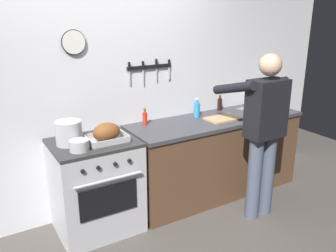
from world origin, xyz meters
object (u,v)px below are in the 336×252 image
at_px(person_cook, 263,127).
at_px(stove, 96,186).
at_px(saucepan, 79,145).
at_px(roasting_pan, 107,134).
at_px(stock_pot, 69,133).
at_px(bottle_dish_soap, 197,109).
at_px(bottle_hot_sauce, 145,118).
at_px(bottle_soy_sauce, 220,104).
at_px(cutting_board, 222,119).

bearing_deg(person_cook, stove, 62.03).
distance_m(person_cook, saucepan, 1.75).
xyz_separation_m(stove, roasting_pan, (0.10, -0.09, 0.53)).
distance_m(stock_pot, bottle_dish_soap, 1.46).
bearing_deg(bottle_hot_sauce, bottle_soy_sauce, 2.82).
relative_size(roasting_pan, stock_pot, 1.51).
bearing_deg(stock_pot, bottle_soy_sauce, 6.16).
distance_m(saucepan, cutting_board, 1.62).
bearing_deg(cutting_board, stock_pot, 175.98).
height_order(stove, roasting_pan, roasting_pan).
bearing_deg(roasting_pan, bottle_dish_soap, 11.84).
distance_m(person_cook, cutting_board, 0.54).
bearing_deg(cutting_board, bottle_soy_sauce, 56.04).
distance_m(person_cook, bottle_hot_sauce, 1.19).
bearing_deg(bottle_soy_sauce, bottle_dish_soap, -167.06).
height_order(saucepan, cutting_board, saucepan).
relative_size(cutting_board, bottle_hot_sauce, 2.05).
relative_size(stove, roasting_pan, 2.56).
height_order(roasting_pan, saucepan, roasting_pan).
bearing_deg(cutting_board, stove, 177.16).
height_order(roasting_pan, cutting_board, roasting_pan).
bearing_deg(bottle_dish_soap, stock_pot, -175.72).
bearing_deg(stock_pot, saucepan, -82.75).
bearing_deg(person_cook, bottle_dish_soap, 12.26).
relative_size(person_cook, cutting_board, 4.61).
bearing_deg(stove, stock_pot, 167.56).
height_order(stock_pot, bottle_hot_sauce, stock_pot).
bearing_deg(bottle_dish_soap, roasting_pan, -168.16).
distance_m(roasting_pan, saucepan, 0.28).
bearing_deg(bottle_soy_sauce, cutting_board, -123.96).
distance_m(cutting_board, bottle_hot_sauce, 0.86).
xyz_separation_m(cutting_board, bottle_soy_sauce, (0.21, 0.32, 0.07)).
xyz_separation_m(saucepan, bottle_soy_sauce, (1.83, 0.40, 0.03)).
bearing_deg(saucepan, cutting_board, 2.96).
distance_m(bottle_soy_sauce, bottle_dish_soap, 0.41).
xyz_separation_m(roasting_pan, bottle_hot_sauce, (0.53, 0.28, -0.01)).
distance_m(stock_pot, cutting_board, 1.65).
bearing_deg(roasting_pan, person_cook, -19.99).
bearing_deg(bottle_hot_sauce, roasting_pan, -151.90).
distance_m(stove, roasting_pan, 0.55).
bearing_deg(stove, person_cook, -21.76).
bearing_deg(roasting_pan, saucepan, -166.63).
relative_size(stove, bottle_dish_soap, 4.28).
relative_size(stock_pot, bottle_dish_soap, 1.11).
bearing_deg(bottle_hot_sauce, cutting_board, -18.11).
height_order(person_cook, bottle_dish_soap, person_cook).
height_order(stock_pot, cutting_board, stock_pot).
bearing_deg(person_cook, cutting_board, 1.16).
xyz_separation_m(stove, stock_pot, (-0.20, 0.04, 0.56)).
bearing_deg(bottle_dish_soap, saucepan, -167.86).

